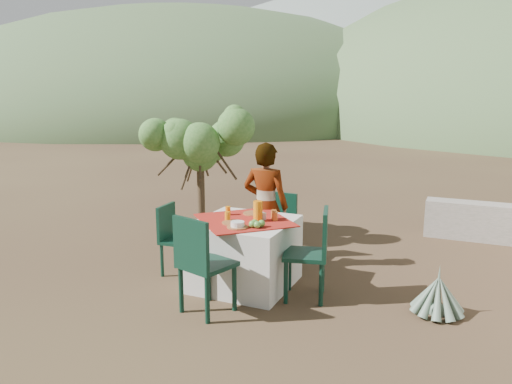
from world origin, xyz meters
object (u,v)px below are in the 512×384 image
(chair_right, at_px, (313,250))
(juice_pitcher, at_px, (258,211))
(shrub_tree, at_px, (205,148))
(chair_near, at_px, (201,261))
(chair_left, at_px, (174,236))
(agave, at_px, (438,296))
(table, at_px, (245,253))
(chair_far, at_px, (279,223))
(person, at_px, (266,206))

(chair_right, height_order, juice_pitcher, juice_pitcher)
(juice_pitcher, bearing_deg, shrub_tree, 136.12)
(chair_near, relative_size, juice_pitcher, 4.47)
(chair_left, bearing_deg, chair_right, -94.77)
(chair_near, bearing_deg, agave, -139.18)
(chair_near, bearing_deg, chair_left, -27.92)
(agave, bearing_deg, chair_left, -178.40)
(chair_near, distance_m, chair_left, 1.21)
(table, height_order, shrub_tree, shrub_tree)
(chair_right, relative_size, shrub_tree, 0.57)
(chair_near, xyz_separation_m, juice_pitcher, (0.23, 0.86, 0.32))
(chair_far, xyz_separation_m, juice_pitcher, (0.13, -0.99, 0.39))
(table, xyz_separation_m, chair_right, (0.81, -0.04, 0.16))
(chair_left, xyz_separation_m, agave, (2.97, 0.08, -0.27))
(table, distance_m, person, 0.75)
(chair_near, relative_size, person, 0.64)
(chair_left, distance_m, agave, 2.99)
(chair_left, xyz_separation_m, chair_right, (1.73, -0.05, 0.07))
(table, height_order, chair_near, chair_near)
(chair_near, xyz_separation_m, agave, (2.12, 0.94, -0.36))
(chair_left, bearing_deg, person, -58.77)
(person, xyz_separation_m, shrub_tree, (-1.25, 0.74, 0.57))
(chair_right, xyz_separation_m, agave, (1.24, 0.13, -0.35))
(chair_right, distance_m, shrub_tree, 2.64)
(chair_right, distance_m, agave, 1.29)
(chair_far, bearing_deg, table, -86.64)
(chair_right, relative_size, juice_pitcher, 4.35)
(shrub_tree, height_order, agave, shrub_tree)
(chair_near, relative_size, shrub_tree, 0.58)
(chair_far, height_order, juice_pitcher, juice_pitcher)
(chair_near, xyz_separation_m, chair_right, (0.88, 0.81, -0.02))
(chair_left, xyz_separation_m, person, (0.91, 0.63, 0.32))
(person, relative_size, shrub_tree, 0.91)
(chair_far, xyz_separation_m, shrub_tree, (-1.29, 0.37, 0.87))
(shrub_tree, bearing_deg, table, -47.47)
(agave, relative_size, juice_pitcher, 2.53)
(agave, bearing_deg, table, -177.57)
(table, xyz_separation_m, chair_far, (0.03, 1.00, 0.10))
(table, distance_m, shrub_tree, 2.10)
(chair_near, bearing_deg, table, -77.65)
(table, xyz_separation_m, shrub_tree, (-1.26, 1.37, 0.97))
(table, relative_size, shrub_tree, 0.76)
(shrub_tree, xyz_separation_m, agave, (3.31, -1.29, -1.16))
(chair_near, bearing_deg, person, -75.26)
(chair_right, bearing_deg, table, -107.21)
(table, bearing_deg, juice_pitcher, 3.61)
(juice_pitcher, bearing_deg, chair_near, -104.75)
(table, distance_m, chair_left, 0.93)
(table, height_order, person, person)
(table, bearing_deg, chair_left, 179.76)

